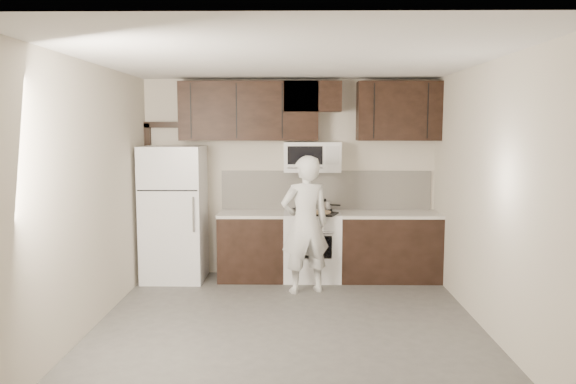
{
  "coord_description": "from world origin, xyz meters",
  "views": [
    {
      "loc": [
        0.08,
        -5.5,
        2.05
      ],
      "look_at": [
        -0.01,
        0.9,
        1.31
      ],
      "focal_mm": 35.0,
      "sensor_mm": 36.0,
      "label": 1
    }
  ],
  "objects_px": {
    "stove": "(312,245)",
    "person": "(305,225)",
    "refrigerator": "(174,213)",
    "microwave": "(312,157)"
  },
  "relations": [
    {
      "from": "stove",
      "to": "person",
      "type": "xyz_separation_m",
      "value": [
        -0.1,
        -0.62,
        0.39
      ]
    },
    {
      "from": "refrigerator",
      "to": "person",
      "type": "bearing_deg",
      "value": -18.0
    },
    {
      "from": "stove",
      "to": "person",
      "type": "distance_m",
      "value": 0.74
    },
    {
      "from": "refrigerator",
      "to": "person",
      "type": "distance_m",
      "value": 1.84
    },
    {
      "from": "microwave",
      "to": "person",
      "type": "distance_m",
      "value": 1.09
    },
    {
      "from": "stove",
      "to": "refrigerator",
      "type": "relative_size",
      "value": 0.52
    },
    {
      "from": "microwave",
      "to": "person",
      "type": "relative_size",
      "value": 0.45
    },
    {
      "from": "microwave",
      "to": "refrigerator",
      "type": "xyz_separation_m",
      "value": [
        -1.85,
        -0.17,
        -0.75
      ]
    },
    {
      "from": "refrigerator",
      "to": "person",
      "type": "relative_size",
      "value": 1.05
    },
    {
      "from": "refrigerator",
      "to": "stove",
      "type": "bearing_deg",
      "value": 1.51
    }
  ]
}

